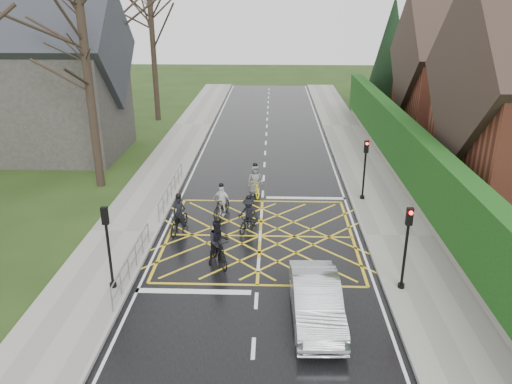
# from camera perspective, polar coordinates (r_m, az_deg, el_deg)

# --- Properties ---
(ground) EXTENTS (120.00, 120.00, 0.00)m
(ground) POSITION_cam_1_polar(r_m,az_deg,el_deg) (21.86, 0.48, -5.06)
(ground) COLOR black
(ground) RESTS_ON ground
(road) EXTENTS (9.00, 80.00, 0.01)m
(road) POSITION_cam_1_polar(r_m,az_deg,el_deg) (21.86, 0.48, -5.05)
(road) COLOR black
(road) RESTS_ON ground
(sidewalk_right) EXTENTS (3.00, 80.00, 0.15)m
(sidewalk_right) POSITION_cam_1_polar(r_m,az_deg,el_deg) (22.50, 16.00, -4.93)
(sidewalk_right) COLOR gray
(sidewalk_right) RESTS_ON ground
(sidewalk_left) EXTENTS (3.00, 80.00, 0.15)m
(sidewalk_left) POSITION_cam_1_polar(r_m,az_deg,el_deg) (22.77, -14.84, -4.49)
(sidewalk_left) COLOR gray
(sidewalk_left) RESTS_ON ground
(stone_wall) EXTENTS (0.50, 38.00, 0.70)m
(stone_wall) POSITION_cam_1_polar(r_m,az_deg,el_deg) (28.19, 16.78, 0.97)
(stone_wall) COLOR slate
(stone_wall) RESTS_ON ground
(hedge) EXTENTS (0.90, 38.00, 2.80)m
(hedge) POSITION_cam_1_polar(r_m,az_deg,el_deg) (27.65, 17.16, 4.37)
(hedge) COLOR black
(hedge) RESTS_ON stone_wall
(house_far) EXTENTS (9.80, 8.80, 10.30)m
(house_far) POSITION_cam_1_polar(r_m,az_deg,el_deg) (40.55, 23.10, 12.08)
(house_far) COLOR brown
(house_far) RESTS_ON ground
(conifer) EXTENTS (4.60, 4.60, 10.00)m
(conifer) POSITION_cam_1_polar(r_m,az_deg,el_deg) (46.95, 15.11, 14.84)
(conifer) COLOR black
(conifer) RESTS_ON ground
(church) EXTENTS (8.80, 7.80, 11.00)m
(church) POSITION_cam_1_polar(r_m,az_deg,el_deg) (34.89, -22.25, 11.89)
(church) COLOR #2D2B28
(church) RESTS_ON ground
(tree_near) EXTENTS (9.24, 9.24, 11.44)m
(tree_near) POSITION_cam_1_polar(r_m,az_deg,el_deg) (27.34, -19.15, 16.43)
(tree_near) COLOR black
(tree_near) RESTS_ON ground
(tree_mid) EXTENTS (10.08, 10.08, 12.48)m
(tree_mid) POSITION_cam_1_polar(r_m,az_deg,el_deg) (35.20, -16.25, 18.77)
(tree_mid) COLOR black
(tree_mid) RESTS_ON ground
(tree_far) EXTENTS (8.40, 8.40, 10.40)m
(tree_far) POSITION_cam_1_polar(r_m,az_deg,el_deg) (42.79, -11.80, 17.51)
(tree_far) COLOR black
(tree_far) RESTS_ON ground
(railing_south) EXTENTS (0.05, 5.04, 1.03)m
(railing_south) POSITION_cam_1_polar(r_m,az_deg,el_deg) (19.10, -14.01, -7.26)
(railing_south) COLOR slate
(railing_south) RESTS_ON ground
(railing_north) EXTENTS (0.05, 6.04, 1.03)m
(railing_north) POSITION_cam_1_polar(r_m,az_deg,el_deg) (25.73, -9.68, 0.70)
(railing_north) COLOR slate
(railing_north) RESTS_ON ground
(traffic_light_ne) EXTENTS (0.24, 0.31, 3.21)m
(traffic_light_ne) POSITION_cam_1_polar(r_m,az_deg,el_deg) (25.52, 12.29, 2.42)
(traffic_light_ne) COLOR black
(traffic_light_ne) RESTS_ON ground
(traffic_light_se) EXTENTS (0.24, 0.31, 3.21)m
(traffic_light_se) POSITION_cam_1_polar(r_m,az_deg,el_deg) (17.95, 16.72, -6.31)
(traffic_light_se) COLOR black
(traffic_light_se) RESTS_ON ground
(traffic_light_sw) EXTENTS (0.24, 0.31, 3.21)m
(traffic_light_sw) POSITION_cam_1_polar(r_m,az_deg,el_deg) (17.99, -16.47, -6.22)
(traffic_light_sw) COLOR black
(traffic_light_sw) RESTS_ON ground
(cyclist_rear) EXTENTS (1.02, 1.92, 1.78)m
(cyclist_rear) POSITION_cam_1_polar(r_m,az_deg,el_deg) (22.33, -8.75, -3.09)
(cyclist_rear) COLOR black
(cyclist_rear) RESTS_ON ground
(cyclist_back) EXTENTS (1.33, 2.01, 1.97)m
(cyclist_back) POSITION_cam_1_polar(r_m,az_deg,el_deg) (19.47, -4.31, -6.18)
(cyclist_back) COLOR black
(cyclist_back) RESTS_ON ground
(cyclist_mid) EXTENTS (1.21, 1.78, 1.64)m
(cyclist_mid) POSITION_cam_1_polar(r_m,az_deg,el_deg) (22.21, -0.85, -2.91)
(cyclist_mid) COLOR black
(cyclist_mid) RESTS_ON ground
(cyclist_front) EXTENTS (1.03, 1.67, 1.63)m
(cyclist_front) POSITION_cam_1_polar(r_m,az_deg,el_deg) (23.72, -3.96, -1.34)
(cyclist_front) COLOR black
(cyclist_front) RESTS_ON ground
(cyclist_lead) EXTENTS (1.07, 1.90, 1.76)m
(cyclist_lead) POSITION_cam_1_polar(r_m,az_deg,el_deg) (26.13, -0.10, 0.93)
(cyclist_lead) COLOR yellow
(cyclist_lead) RESTS_ON ground
(car) EXTENTS (1.64, 4.36, 1.42)m
(car) POSITION_cam_1_polar(r_m,az_deg,el_deg) (16.34, 6.91, -12.27)
(car) COLOR silver
(car) RESTS_ON ground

